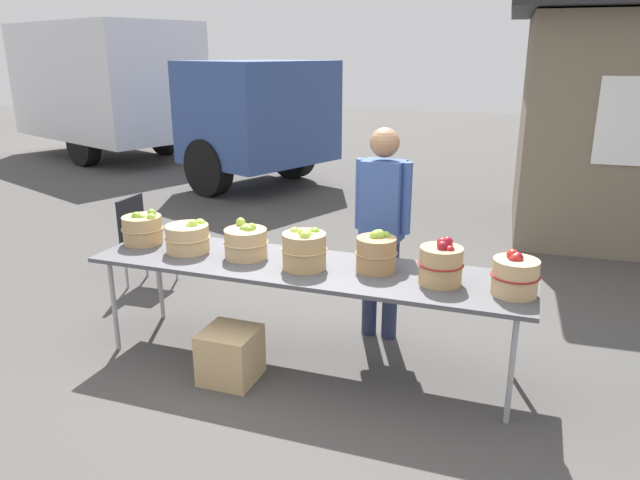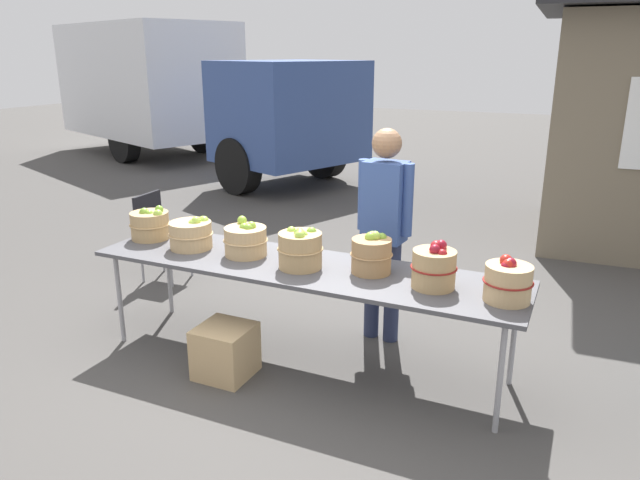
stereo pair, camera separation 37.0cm
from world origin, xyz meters
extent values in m
plane|color=#474442|center=(0.00, 0.00, 0.00)|extent=(40.00, 40.00, 0.00)
cube|color=#4C4C51|center=(0.00, 0.00, 0.73)|extent=(3.10, 0.76, 0.03)
cylinder|color=#99999E|center=(-1.43, -0.30, 0.36)|extent=(0.04, 0.04, 0.72)
cylinder|color=#99999E|center=(1.43, -0.30, 0.36)|extent=(0.04, 0.04, 0.72)
cylinder|color=#99999E|center=(-1.43, 0.30, 0.36)|extent=(0.04, 0.04, 0.72)
cylinder|color=#99999E|center=(1.43, 0.30, 0.36)|extent=(0.04, 0.04, 0.72)
cylinder|color=tan|center=(-1.39, 0.07, 0.86)|extent=(0.30, 0.30, 0.22)
torus|color=tan|center=(-1.39, 0.07, 0.87)|extent=(0.32, 0.32, 0.01)
sphere|color=#7AA833|center=(-1.37, 0.05, 0.95)|extent=(0.07, 0.07, 0.07)
sphere|color=#7AA833|center=(-1.41, 0.04, 0.97)|extent=(0.08, 0.08, 0.08)
sphere|color=#9EC647|center=(-1.28, 0.05, 0.97)|extent=(0.07, 0.07, 0.07)
sphere|color=#7AA833|center=(-1.33, 0.12, 0.98)|extent=(0.07, 0.07, 0.07)
cylinder|color=tan|center=(-0.94, 0.00, 0.85)|extent=(0.32, 0.32, 0.20)
torus|color=tan|center=(-0.94, 0.00, 0.86)|extent=(0.34, 0.34, 0.01)
sphere|color=#9EC647|center=(-0.90, 0.01, 0.96)|extent=(0.07, 0.07, 0.07)
sphere|color=#9EC647|center=(-0.91, 0.00, 0.94)|extent=(0.08, 0.08, 0.08)
sphere|color=#9EC647|center=(-0.89, 0.09, 0.95)|extent=(0.07, 0.07, 0.07)
sphere|color=#9EC647|center=(-0.88, 0.09, 0.95)|extent=(0.08, 0.08, 0.08)
cylinder|color=tan|center=(-0.47, 0.03, 0.86)|extent=(0.31, 0.31, 0.21)
torus|color=tan|center=(-0.47, 0.03, 0.87)|extent=(0.33, 0.33, 0.01)
sphere|color=#7AA833|center=(-0.44, 0.02, 0.96)|extent=(0.07, 0.07, 0.07)
sphere|color=#8CB738|center=(-0.56, 0.12, 0.98)|extent=(0.07, 0.07, 0.07)
sphere|color=#7AA833|center=(-0.48, 0.03, 0.96)|extent=(0.07, 0.07, 0.07)
sphere|color=#8CB738|center=(-0.43, 0.05, 0.97)|extent=(0.07, 0.07, 0.07)
cylinder|color=tan|center=(0.01, -0.04, 0.87)|extent=(0.30, 0.30, 0.25)
torus|color=tan|center=(0.01, -0.04, 0.89)|extent=(0.32, 0.32, 0.01)
sphere|color=#9EC647|center=(0.04, -0.12, 1.00)|extent=(0.07, 0.07, 0.07)
sphere|color=#9EC647|center=(-0.08, -0.01, 0.99)|extent=(0.07, 0.07, 0.07)
sphere|color=#8CB738|center=(0.00, -0.04, 0.99)|extent=(0.08, 0.08, 0.08)
sphere|color=#9EC647|center=(0.03, -0.09, 1.01)|extent=(0.07, 0.07, 0.07)
sphere|color=#9EC647|center=(0.03, -0.06, 0.99)|extent=(0.08, 0.08, 0.08)
sphere|color=#7AA833|center=(0.06, 0.04, 0.99)|extent=(0.07, 0.07, 0.07)
sphere|color=#8CB738|center=(0.02, -0.08, 1.01)|extent=(0.07, 0.07, 0.07)
cylinder|color=#A87F51|center=(0.49, 0.07, 0.87)|extent=(0.27, 0.27, 0.24)
torus|color=#A87F51|center=(0.49, 0.07, 0.88)|extent=(0.29, 0.29, 0.01)
sphere|color=#9EC647|center=(0.50, 0.09, 1.00)|extent=(0.07, 0.07, 0.07)
sphere|color=#9EC647|center=(0.48, 0.09, 0.99)|extent=(0.07, 0.07, 0.07)
sphere|color=#7AA833|center=(0.48, 0.09, 1.00)|extent=(0.08, 0.08, 0.08)
sphere|color=#7AA833|center=(0.53, 0.13, 0.98)|extent=(0.07, 0.07, 0.07)
sphere|color=#8CB738|center=(0.48, 0.08, 0.98)|extent=(0.07, 0.07, 0.07)
sphere|color=#8CB738|center=(0.47, 0.08, 0.99)|extent=(0.08, 0.08, 0.08)
cylinder|color=tan|center=(0.94, -0.02, 0.87)|extent=(0.28, 0.28, 0.24)
torus|color=maroon|center=(0.94, -0.02, 0.88)|extent=(0.30, 0.30, 0.01)
sphere|color=maroon|center=(0.93, 0.02, 1.01)|extent=(0.07, 0.07, 0.07)
sphere|color=maroon|center=(0.96, 0.05, 0.99)|extent=(0.07, 0.07, 0.07)
sphere|color=maroon|center=(0.94, -0.05, 1.01)|extent=(0.07, 0.07, 0.07)
sphere|color=maroon|center=(0.96, 0.04, 1.02)|extent=(0.07, 0.07, 0.07)
sphere|color=maroon|center=(0.99, -0.05, 0.99)|extent=(0.06, 0.06, 0.06)
cylinder|color=tan|center=(1.39, -0.05, 0.86)|extent=(0.28, 0.28, 0.23)
torus|color=maroon|center=(1.39, -0.05, 0.87)|extent=(0.30, 0.30, 0.01)
sphere|color=#B22319|center=(1.39, -0.05, 0.98)|extent=(0.08, 0.08, 0.08)
sphere|color=maroon|center=(1.40, -0.04, 0.98)|extent=(0.07, 0.07, 0.07)
sphere|color=maroon|center=(1.39, -0.05, 0.97)|extent=(0.07, 0.07, 0.07)
sphere|color=#B22319|center=(1.39, -0.04, 0.96)|extent=(0.08, 0.08, 0.08)
sphere|color=#B22319|center=(1.37, -0.02, 0.99)|extent=(0.08, 0.08, 0.08)
sphere|color=maroon|center=(1.38, -0.07, 0.97)|extent=(0.07, 0.07, 0.07)
cylinder|color=#262D4C|center=(0.48, 0.59, 0.41)|extent=(0.12, 0.12, 0.81)
cylinder|color=#262D4C|center=(0.31, 0.61, 0.41)|extent=(0.12, 0.12, 0.81)
cube|color=#334C8C|center=(0.39, 0.60, 1.11)|extent=(0.32, 0.25, 0.61)
sphere|color=#936B4C|center=(0.39, 0.60, 1.55)|extent=(0.22, 0.22, 0.22)
cylinder|color=#334C8C|center=(0.57, 0.59, 1.15)|extent=(0.08, 0.08, 0.54)
cylinder|color=#334C8C|center=(0.22, 0.62, 1.15)|extent=(0.08, 0.08, 0.54)
cube|color=silver|center=(-7.19, 7.06, 1.60)|extent=(4.72, 3.61, 2.30)
cube|color=#334C8C|center=(-2.84, 5.30, 1.25)|extent=(2.46, 2.62, 1.60)
cube|color=black|center=(-2.05, 4.98, 1.57)|extent=(0.70, 1.65, 0.80)
cylinder|color=black|center=(-2.63, 6.24, 0.45)|extent=(0.94, 0.60, 0.90)
cylinder|color=black|center=(-3.34, 4.48, 0.45)|extent=(0.94, 0.60, 0.90)
cylinder|color=black|center=(-6.28, 7.72, 0.45)|extent=(0.94, 0.60, 0.90)
cylinder|color=black|center=(-6.99, 5.96, 0.45)|extent=(0.94, 0.60, 0.90)
cube|color=black|center=(-1.98, 0.94, 0.44)|extent=(0.42, 0.42, 0.04)
cube|color=black|center=(-2.15, 0.94, 0.66)|extent=(0.05, 0.40, 0.40)
cylinder|color=gray|center=(-1.80, 0.78, 0.21)|extent=(0.02, 0.02, 0.42)
cylinder|color=gray|center=(-1.81, 1.12, 0.21)|extent=(0.02, 0.02, 0.42)
cylinder|color=gray|center=(-2.14, 0.77, 0.21)|extent=(0.02, 0.02, 0.42)
cylinder|color=gray|center=(-2.15, 1.11, 0.21)|extent=(0.02, 0.02, 0.42)
cube|color=tan|center=(-0.41, -0.40, 0.18)|extent=(0.37, 0.37, 0.37)
camera|label=1|loc=(1.41, -3.68, 2.18)|focal=33.60mm
camera|label=2|loc=(1.75, -3.54, 2.18)|focal=33.60mm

